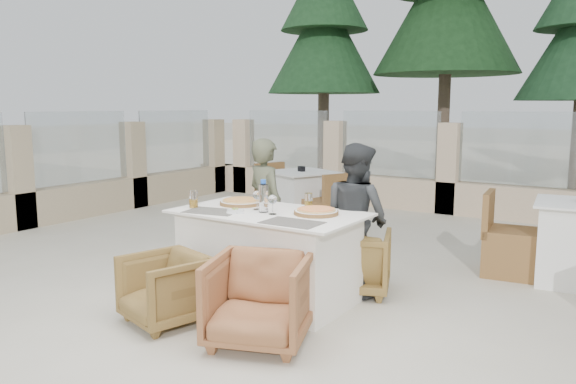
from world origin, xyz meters
The scene contains 24 objects.
ground centered at (0.00, 0.00, 0.00)m, with size 80.00×80.00×0.00m, color beige.
sand_patch centered at (0.00, 14.00, 0.01)m, with size 30.00×16.00×0.01m, color beige.
perimeter_wall_far centered at (0.00, 4.80, 0.80)m, with size 10.00×0.34×1.60m, color beige, non-canonical shape.
perimeter_wall_left centered at (-4.50, 1.50, 0.80)m, with size 0.34×7.00×1.60m, color tan, non-canonical shape.
pine_far_left centered at (-3.50, 7.00, 2.75)m, with size 2.42×2.42×5.50m, color #1C4220.
pine_mid_left centered at (-1.00, 7.50, 3.25)m, with size 2.86×2.86×6.50m, color #193D1B.
dining_table centered at (-0.03, 0.04, 0.39)m, with size 1.60×0.90×0.77m, color white, non-canonical shape.
placemat_near_left centered at (-0.43, -0.21, 0.77)m, with size 0.45×0.30×0.00m, color #615C53.
placemat_near_right centered at (0.38, -0.23, 0.77)m, with size 0.45×0.30×0.00m, color #5C564E.
pizza_left centered at (-0.44, 0.19, 0.79)m, with size 0.38×0.38×0.05m, color #C95E1B.
pizza_right centered at (0.37, 0.16, 0.79)m, with size 0.37×0.37×0.05m, color #FA5422.
water_bottle centered at (-0.06, 0.01, 0.91)m, with size 0.08×0.08×0.28m, color #A0B7D2.
wine_glass_centre centered at (-0.17, 0.07, 0.86)m, with size 0.08×0.08×0.18m, color silver, non-canonical shape.
wine_glass_near centered at (0.07, -0.04, 0.86)m, with size 0.08×0.08×0.18m, color white, non-canonical shape.
beer_glass_left centered at (-0.69, -0.16, 0.85)m, with size 0.08×0.08×0.15m, color gold.
beer_glass_right centered at (0.18, 0.35, 0.84)m, with size 0.07×0.07×0.14m, color gold.
olive_dish centered at (-0.22, -0.16, 0.79)m, with size 0.11×0.11×0.04m, color white, non-canonical shape.
armchair_far_left centered at (-0.41, 0.85, 0.29)m, with size 0.61×0.63×0.57m, color brown.
armchair_far_right centered at (0.49, 0.64, 0.28)m, with size 0.60×0.62×0.56m, color olive.
armchair_near_left centered at (-0.39, -0.82, 0.27)m, with size 0.57×0.59×0.54m, color brown.
armchair_near_right centered at (0.43, -0.73, 0.31)m, with size 0.67×0.69×0.63m, color #995E37.
diner_left centered at (-0.50, 0.65, 0.67)m, with size 0.49×0.32×1.35m, color #4E523B.
diner_right centered at (0.49, 0.65, 0.67)m, with size 0.65×0.51×1.34m, color #313336.
bg_table_a centered at (-1.37, 2.70, 0.39)m, with size 1.64×0.82×0.77m, color silver, non-canonical shape.
Camera 1 is at (2.67, -3.75, 1.65)m, focal length 35.00 mm.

